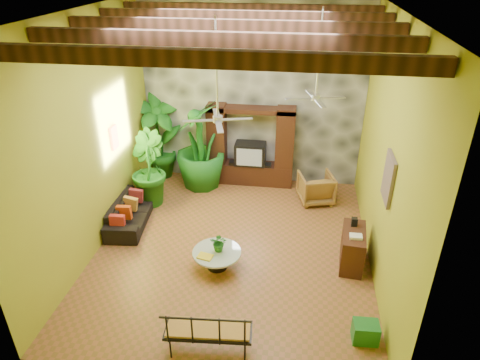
% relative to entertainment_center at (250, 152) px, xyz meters
% --- Properties ---
extents(ground, '(7.00, 7.00, 0.00)m').
position_rel_entertainment_center_xyz_m(ground, '(0.00, -3.14, -0.97)').
color(ground, brown).
rests_on(ground, ground).
extents(ceiling, '(6.00, 7.00, 0.02)m').
position_rel_entertainment_center_xyz_m(ceiling, '(0.00, -3.14, 4.03)').
color(ceiling, silver).
rests_on(ceiling, back_wall).
extents(back_wall, '(6.00, 0.02, 5.00)m').
position_rel_entertainment_center_xyz_m(back_wall, '(0.00, 0.36, 1.53)').
color(back_wall, '#A19F24').
rests_on(back_wall, ground).
extents(left_wall, '(0.02, 7.00, 5.00)m').
position_rel_entertainment_center_xyz_m(left_wall, '(-3.00, -3.14, 1.53)').
color(left_wall, '#A19F24').
rests_on(left_wall, ground).
extents(right_wall, '(0.02, 7.00, 5.00)m').
position_rel_entertainment_center_xyz_m(right_wall, '(3.00, -3.14, 1.53)').
color(right_wall, '#A19F24').
rests_on(right_wall, ground).
extents(stone_accent_wall, '(5.98, 0.10, 4.98)m').
position_rel_entertainment_center_xyz_m(stone_accent_wall, '(0.00, 0.30, 1.53)').
color(stone_accent_wall, '#383B3F').
rests_on(stone_accent_wall, ground).
extents(ceiling_beams, '(5.95, 5.36, 0.22)m').
position_rel_entertainment_center_xyz_m(ceiling_beams, '(0.00, -3.14, 3.81)').
color(ceiling_beams, '#3A1D12').
rests_on(ceiling_beams, ceiling).
extents(entertainment_center, '(2.40, 0.55, 2.30)m').
position_rel_entertainment_center_xyz_m(entertainment_center, '(0.00, 0.00, 0.00)').
color(entertainment_center, '#341B0E').
rests_on(entertainment_center, ground).
extents(ceiling_fan_front, '(1.28, 1.28, 1.86)m').
position_rel_entertainment_center_xyz_m(ceiling_fan_front, '(-0.20, -3.54, 2.44)').
color(ceiling_fan_front, '#B6B6BB').
rests_on(ceiling_fan_front, ceiling).
extents(ceiling_fan_back, '(1.28, 1.28, 1.86)m').
position_rel_entertainment_center_xyz_m(ceiling_fan_back, '(1.60, -1.94, 2.44)').
color(ceiling_fan_back, '#B6B6BB').
rests_on(ceiling_fan_back, ceiling).
extents(wall_art_mask, '(0.06, 0.32, 0.55)m').
position_rel_entertainment_center_xyz_m(wall_art_mask, '(-2.96, -2.14, 1.13)').
color(wall_art_mask, '#C38716').
rests_on(wall_art_mask, left_wall).
extents(wall_art_painting, '(0.06, 0.70, 0.90)m').
position_rel_entertainment_center_xyz_m(wall_art_painting, '(2.96, -3.74, 1.33)').
color(wall_art_painting, navy).
rests_on(wall_art_painting, right_wall).
extents(sofa, '(1.00, 2.14, 0.61)m').
position_rel_entertainment_center_xyz_m(sofa, '(-2.65, -2.44, -0.66)').
color(sofa, black).
rests_on(sofa, ground).
extents(wicker_armchair, '(1.05, 1.07, 0.79)m').
position_rel_entertainment_center_xyz_m(wicker_armchair, '(1.85, -0.80, -0.57)').
color(wicker_armchair, brown).
rests_on(wicker_armchair, ground).
extents(tall_plant_a, '(1.64, 1.47, 2.59)m').
position_rel_entertainment_center_xyz_m(tall_plant_a, '(-2.64, 0.01, 0.33)').
color(tall_plant_a, '#19611A').
rests_on(tall_plant_a, ground).
extents(tall_plant_b, '(1.36, 1.39, 1.97)m').
position_rel_entertainment_center_xyz_m(tall_plant_b, '(-2.50, -1.47, 0.02)').
color(tall_plant_b, '#1E6B1C').
rests_on(tall_plant_b, ground).
extents(tall_plant_c, '(1.51, 1.51, 2.46)m').
position_rel_entertainment_center_xyz_m(tall_plant_c, '(-1.34, -0.37, 0.26)').
color(tall_plant_c, '#1C6A1F').
rests_on(tall_plant_c, ground).
extents(coffee_table, '(1.02, 1.02, 0.40)m').
position_rel_entertainment_center_xyz_m(coffee_table, '(-0.23, -3.87, -0.71)').
color(coffee_table, black).
rests_on(coffee_table, ground).
extents(centerpiece_plant, '(0.37, 0.32, 0.39)m').
position_rel_entertainment_center_xyz_m(centerpiece_plant, '(-0.18, -3.81, -0.37)').
color(centerpiece_plant, '#20641A').
rests_on(centerpiece_plant, coffee_table).
extents(yellow_tray, '(0.34, 0.28, 0.03)m').
position_rel_entertainment_center_xyz_m(yellow_tray, '(-0.43, -4.08, -0.55)').
color(yellow_tray, gold).
rests_on(yellow_tray, coffee_table).
extents(iron_bench, '(1.46, 0.63, 0.57)m').
position_rel_entertainment_center_xyz_m(iron_bench, '(0.05, -6.08, -0.42)').
color(iron_bench, black).
rests_on(iron_bench, ground).
extents(side_console, '(0.55, 1.06, 0.82)m').
position_rel_entertainment_center_xyz_m(side_console, '(2.58, -3.35, -0.56)').
color(side_console, '#3C1A13').
rests_on(side_console, ground).
extents(green_bin, '(0.45, 0.34, 0.38)m').
position_rel_entertainment_center_xyz_m(green_bin, '(2.65, -5.42, -0.78)').
color(green_bin, '#1F7734').
rests_on(green_bin, ground).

